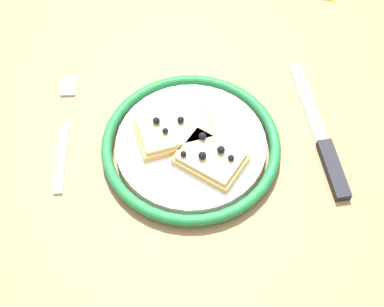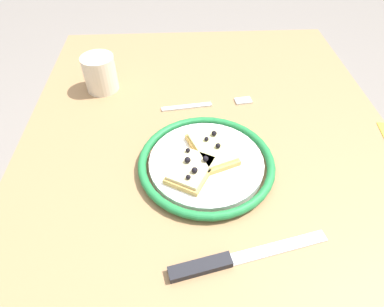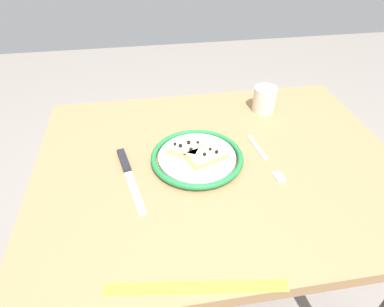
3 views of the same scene
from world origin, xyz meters
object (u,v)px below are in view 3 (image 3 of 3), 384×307
dining_table (217,191)px  plate (197,157)px  pizza_slice_far (207,156)px  fork (265,158)px  knife (127,168)px  measuring_tape (196,287)px  pizza_slice_near (185,148)px  cup (264,99)px

dining_table → plate: 0.13m
pizza_slice_far → plate: bearing=-32.1°
fork → knife: bearing=-1.8°
measuring_tape → pizza_slice_near: bearing=-87.3°
pizza_slice_near → fork: (-0.21, 0.05, -0.02)m
knife → cup: size_ratio=2.97×
pizza_slice_far → fork: bearing=178.0°
plate → measuring_tape: (0.06, 0.35, -0.01)m
plate → pizza_slice_far: size_ratio=2.05×
pizza_slice_far → measuring_tape: pizza_slice_far is taller
pizza_slice_near → dining_table: bearing=154.7°
pizza_slice_near → measuring_tape: size_ratio=0.32×
knife → cup: cup is taller
knife → cup: 0.50m
plate → fork: 0.18m
fork → pizza_slice_near: bearing=-12.9°
plate → dining_table: bearing=168.5°
pizza_slice_near → pizza_slice_far: size_ratio=0.88×
dining_table → plate: size_ratio=3.93×
dining_table → measuring_tape: (0.12, 0.34, 0.11)m
knife → measuring_tape: 0.37m
pizza_slice_far → cup: 0.33m
pizza_slice_near → measuring_tape: pizza_slice_near is taller
dining_table → knife: size_ratio=4.03×
dining_table → fork: fork is taller
pizza_slice_near → pizza_slice_far: same height
pizza_slice_near → knife: pizza_slice_near is taller
dining_table → pizza_slice_far: (0.03, 0.00, 0.14)m
plate → pizza_slice_near: pizza_slice_near is taller
dining_table → cup: size_ratio=11.94×
fork → cup: (-0.08, -0.24, 0.04)m
pizza_slice_near → fork: bearing=167.1°
plate → measuring_tape: bearing=79.9°
pizza_slice_far → knife: pizza_slice_far is taller
dining_table → pizza_slice_near: (0.08, -0.04, 0.14)m
plate → fork: plate is taller
knife → fork: 0.37m
cup → fork: bearing=72.2°
dining_table → cup: cup is taller
dining_table → plate: (0.06, -0.01, 0.12)m
cup → plate: bearing=40.4°
fork → plate: bearing=-6.2°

